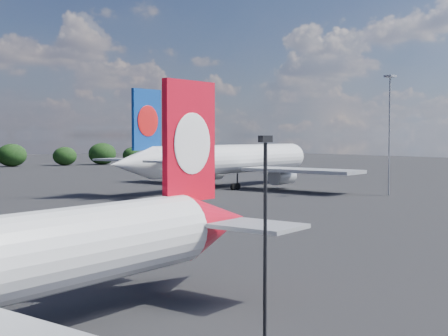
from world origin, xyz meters
TOP-DOWN VIEW (x-y plane):
  - china_southern_airliner at (62.45, 71.57)m, footprint 55.50×53.10m
  - apron_lamp_post at (4.68, -5.35)m, footprint 0.55×0.30m
  - floodlight_mast_near at (76.34, 42.99)m, footprint 1.60×1.60m

SIDE VIEW (x-z plane):
  - china_southern_airliner at x=62.45m, z-range -3.57..14.68m
  - apron_lamp_post at x=4.68m, z-range 0.64..11.07m
  - floodlight_mast_near at x=76.34m, z-range 3.20..23.98m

